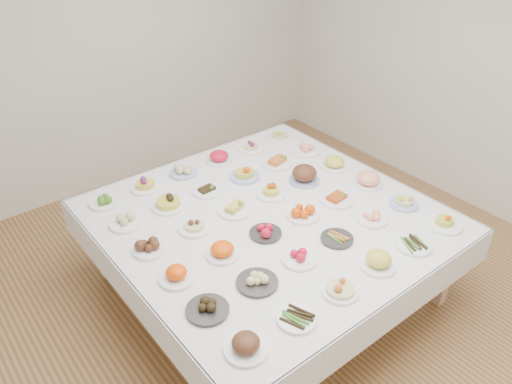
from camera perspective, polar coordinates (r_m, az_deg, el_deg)
room_envelope at (r=3.21m, az=2.60°, el=12.43°), size 5.02×5.02×2.81m
display_table at (r=3.83m, az=1.40°, el=-3.38°), size 2.35×2.35×0.75m
dish_0 at (r=2.81m, az=-1.17°, el=-16.92°), size 0.24×0.24×0.13m
dish_1 at (r=2.98m, az=4.69°, el=-14.13°), size 0.23×0.23×0.06m
dish_2 at (r=3.15m, az=9.66°, el=-10.49°), size 0.25×0.25×0.13m
dish_3 at (r=3.39m, az=13.83°, el=-7.59°), size 0.23×0.23×0.12m
dish_4 at (r=3.64m, az=17.58°, el=-5.67°), size 0.25×0.25×0.06m
dish_5 at (r=3.90m, az=20.79°, el=-2.94°), size 0.26×0.26×0.13m
dish_6 at (r=3.02m, az=-5.60°, el=-12.79°), size 0.26×0.26×0.11m
dish_7 at (r=3.18m, az=0.13°, el=-9.96°), size 0.26×0.26×0.10m
dish_8 at (r=3.36m, az=4.99°, el=-7.38°), size 0.23×0.23×0.09m
dish_9 at (r=3.58m, az=9.24°, el=-5.20°), size 0.23×0.23×0.05m
dish_10 at (r=3.81m, az=13.18°, el=-2.77°), size 0.23×0.23×0.09m
dish_11 at (r=4.04m, az=16.58°, el=-0.91°), size 0.22×0.22×0.11m
dish_12 at (r=3.24m, az=-9.09°, el=-9.15°), size 0.23×0.23×0.12m
dish_13 at (r=3.39m, az=-3.88°, el=-6.60°), size 0.22×0.22×0.12m
dish_14 at (r=3.57m, az=1.10°, el=-4.33°), size 0.23×0.23×0.10m
dish_15 at (r=3.76m, az=5.37°, el=-2.20°), size 0.24×0.24×0.12m
dish_16 at (r=3.98m, az=9.21°, el=-0.51°), size 0.26×0.26×0.11m
dish_17 at (r=4.22m, az=12.72°, el=1.55°), size 0.23×0.23×0.14m
dish_18 at (r=3.50m, az=-12.14°, el=-6.01°), size 0.22×0.22×0.10m
dish_19 at (r=3.64m, az=-7.06°, el=-3.74°), size 0.23×0.23×0.11m
dish_20 at (r=3.81m, az=-2.45°, el=-1.71°), size 0.26×0.26×0.11m
dish_21 at (r=3.99m, az=1.74°, el=0.27°), size 0.23×0.23×0.13m
dish_22 at (r=4.18m, az=5.56°, el=2.11°), size 0.25×0.25×0.16m
dish_23 at (r=4.42m, az=8.96°, el=3.61°), size 0.27×0.27×0.15m
dish_24 at (r=3.78m, az=-14.74°, el=-2.98°), size 0.24×0.24×0.11m
dish_25 at (r=3.90m, az=-10.05°, el=-0.83°), size 0.26×0.26×0.16m
dish_26 at (r=4.05m, az=-5.64°, el=0.38°), size 0.23×0.23×0.09m
dish_27 at (r=4.22m, az=-1.29°, el=2.49°), size 0.25×0.25×0.15m
dish_28 at (r=4.42m, az=2.45°, el=3.67°), size 0.26×0.26×0.12m
dish_29 at (r=4.65m, az=5.77°, el=5.13°), size 0.26×0.26×0.12m
dish_30 at (r=4.07m, az=-16.93°, el=-0.84°), size 0.24×0.24×0.09m
dish_31 at (r=4.16m, az=-12.57°, el=1.16°), size 0.24×0.24×0.15m
dish_32 at (r=4.32m, az=-8.33°, el=2.53°), size 0.23×0.23×0.10m
dish_33 at (r=4.47m, az=-4.26°, el=4.10°), size 0.22×0.22×0.13m
dish_34 at (r=4.67m, az=-0.58°, el=5.44°), size 0.24×0.24×0.12m
dish_35 at (r=4.88m, az=2.71°, el=6.64°), size 0.23×0.23×0.11m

